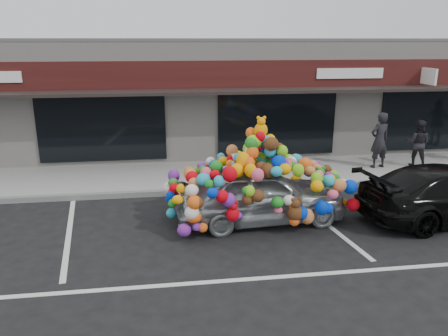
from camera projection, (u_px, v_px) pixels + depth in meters
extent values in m
plane|color=black|center=(209.00, 230.00, 10.19)|extent=(90.00, 90.00, 0.00)
cube|color=beige|center=(186.00, 95.00, 17.68)|extent=(24.00, 6.00, 4.20)
cube|color=#59595B|center=(185.00, 40.00, 17.07)|extent=(24.00, 6.00, 0.12)
cube|color=#370F0F|center=(191.00, 75.00, 14.45)|extent=(24.00, 0.18, 0.90)
cube|color=black|center=(192.00, 92.00, 14.10)|extent=(24.00, 1.20, 0.10)
cube|color=white|center=(428.00, 76.00, 15.12)|extent=(0.08, 0.95, 0.55)
cube|color=white|center=(350.00, 73.00, 15.07)|extent=(2.40, 0.04, 0.35)
cube|color=black|center=(102.00, 127.00, 14.58)|extent=(4.20, 0.12, 2.30)
cube|color=black|center=(277.00, 123.00, 15.38)|extent=(4.20, 0.12, 2.30)
cube|color=black|center=(434.00, 119.00, 16.17)|extent=(4.20, 0.12, 2.30)
cube|color=#989892|center=(196.00, 176.00, 13.97)|extent=(26.00, 3.00, 0.15)
cube|color=slate|center=(200.00, 191.00, 12.55)|extent=(26.00, 0.18, 0.16)
cube|color=silver|center=(69.00, 234.00, 9.96)|extent=(0.73, 4.37, 0.01)
cube|color=silver|center=(321.00, 220.00, 10.75)|extent=(0.73, 4.37, 0.01)
cube|color=silver|center=(327.00, 273.00, 8.27)|extent=(14.00, 0.12, 0.01)
imported|color=gray|center=(260.00, 194.00, 10.52)|extent=(1.91, 4.18, 1.39)
ellipsoid|color=#FF0C1A|center=(261.00, 145.00, 10.17)|extent=(1.34, 1.79, 1.04)
sphere|color=#FFA50D|center=(320.00, 181.00, 10.47)|extent=(0.34, 0.34, 0.34)
sphere|color=blue|center=(295.00, 212.00, 9.78)|extent=(0.36, 0.36, 0.36)
sphere|color=green|center=(222.00, 187.00, 11.28)|extent=(0.30, 0.30, 0.30)
sphere|color=#FF628D|center=(262.00, 125.00, 10.04)|extent=(0.32, 0.32, 0.32)
sphere|color=#FF4320|center=(209.00, 182.00, 10.36)|extent=(0.30, 0.30, 0.30)
imported|color=black|center=(379.00, 140.00, 14.39)|extent=(0.75, 0.57, 1.85)
imported|color=black|center=(418.00, 143.00, 14.63)|extent=(0.96, 0.92, 1.57)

